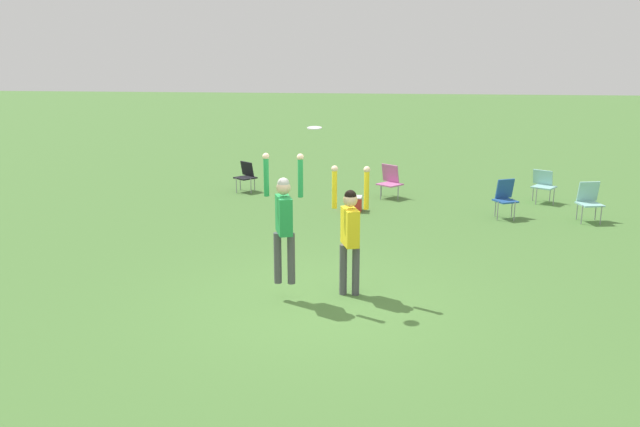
{
  "coord_description": "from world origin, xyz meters",
  "views": [
    {
      "loc": [
        1.25,
        -9.03,
        3.7
      ],
      "look_at": [
        -0.05,
        0.52,
        1.3
      ],
      "focal_mm": 35.0,
      "sensor_mm": 36.0,
      "label": 1
    }
  ],
  "objects_px": {
    "camping_chair_1": "(543,183)",
    "camping_chair_2": "(505,196)",
    "frisbee": "(314,128)",
    "person_defending": "(350,228)",
    "camping_chair_0": "(390,180)",
    "cooler_box": "(354,204)",
    "camping_chair_4": "(246,174)",
    "camping_chair_3": "(589,199)",
    "person_jumping": "(284,216)"
  },
  "relations": [
    {
      "from": "camping_chair_1",
      "to": "camping_chair_2",
      "type": "xyz_separation_m",
      "value": [
        -1.25,
        -1.84,
        0.04
      ]
    },
    {
      "from": "camping_chair_0",
      "to": "camping_chair_2",
      "type": "distance_m",
      "value": 3.37
    },
    {
      "from": "camping_chair_0",
      "to": "camping_chair_2",
      "type": "xyz_separation_m",
      "value": [
        2.77,
        -1.91,
        0.05
      ]
    },
    {
      "from": "person_defending",
      "to": "camping_chair_0",
      "type": "height_order",
      "value": "person_defending"
    },
    {
      "from": "camping_chair_3",
      "to": "cooler_box",
      "type": "bearing_deg",
      "value": -16.32
    },
    {
      "from": "person_jumping",
      "to": "camping_chair_2",
      "type": "distance_m",
      "value": 7.25
    },
    {
      "from": "person_jumping",
      "to": "cooler_box",
      "type": "bearing_deg",
      "value": -25.32
    },
    {
      "from": "person_jumping",
      "to": "camping_chair_0",
      "type": "relative_size",
      "value": 2.32
    },
    {
      "from": "person_defending",
      "to": "cooler_box",
      "type": "relative_size",
      "value": 5.13
    },
    {
      "from": "camping_chair_0",
      "to": "frisbee",
      "type": "bearing_deg",
      "value": 121.53
    },
    {
      "from": "camping_chair_4",
      "to": "cooler_box",
      "type": "xyz_separation_m",
      "value": [
        3.25,
        -1.97,
        -0.3
      ]
    },
    {
      "from": "camping_chair_4",
      "to": "frisbee",
      "type": "bearing_deg",
      "value": 149.76
    },
    {
      "from": "person_jumping",
      "to": "person_defending",
      "type": "distance_m",
      "value": 1.08
    },
    {
      "from": "frisbee",
      "to": "camping_chair_1",
      "type": "height_order",
      "value": "frisbee"
    },
    {
      "from": "camping_chair_1",
      "to": "cooler_box",
      "type": "bearing_deg",
      "value": 52.27
    },
    {
      "from": "person_defending",
      "to": "camping_chair_3",
      "type": "height_order",
      "value": "person_defending"
    },
    {
      "from": "frisbee",
      "to": "camping_chair_3",
      "type": "height_order",
      "value": "frisbee"
    },
    {
      "from": "camping_chair_0",
      "to": "camping_chair_4",
      "type": "distance_m",
      "value": 4.11
    },
    {
      "from": "camping_chair_1",
      "to": "camping_chair_4",
      "type": "height_order",
      "value": "camping_chair_1"
    },
    {
      "from": "camping_chair_0",
      "to": "camping_chair_2",
      "type": "height_order",
      "value": "camping_chair_2"
    },
    {
      "from": "person_jumping",
      "to": "cooler_box",
      "type": "xyz_separation_m",
      "value": [
        0.58,
        6.05,
        -1.18
      ]
    },
    {
      "from": "person_jumping",
      "to": "frisbee",
      "type": "bearing_deg",
      "value": -93.34
    },
    {
      "from": "camping_chair_0",
      "to": "person_defending",
      "type": "bearing_deg",
      "value": 125.37
    },
    {
      "from": "person_defending",
      "to": "camping_chair_2",
      "type": "relative_size",
      "value": 2.28
    },
    {
      "from": "camping_chair_3",
      "to": "person_defending",
      "type": "bearing_deg",
      "value": 33.23
    },
    {
      "from": "person_defending",
      "to": "camping_chair_0",
      "type": "distance_m",
      "value": 7.45
    },
    {
      "from": "camping_chair_4",
      "to": "camping_chair_3",
      "type": "bearing_deg",
      "value": -156.21
    },
    {
      "from": "person_defending",
      "to": "camping_chair_4",
      "type": "relative_size",
      "value": 2.53
    },
    {
      "from": "camping_chair_2",
      "to": "cooler_box",
      "type": "bearing_deg",
      "value": -30.44
    },
    {
      "from": "frisbee",
      "to": "camping_chair_0",
      "type": "bearing_deg",
      "value": 82.72
    },
    {
      "from": "camping_chair_3",
      "to": "camping_chair_1",
      "type": "bearing_deg",
      "value": -85.27
    },
    {
      "from": "camping_chair_3",
      "to": "camping_chair_4",
      "type": "distance_m",
      "value": 9.04
    },
    {
      "from": "person_jumping",
      "to": "camping_chair_3",
      "type": "distance_m",
      "value": 8.44
    },
    {
      "from": "person_defending",
      "to": "frisbee",
      "type": "relative_size",
      "value": 9.47
    },
    {
      "from": "camping_chair_2",
      "to": "person_defending",
      "type": "bearing_deg",
      "value": 32.31
    },
    {
      "from": "camping_chair_1",
      "to": "camping_chair_4",
      "type": "relative_size",
      "value": 1.01
    },
    {
      "from": "camping_chair_1",
      "to": "person_defending",
      "type": "bearing_deg",
      "value": 92.28
    },
    {
      "from": "person_jumping",
      "to": "camping_chair_3",
      "type": "relative_size",
      "value": 2.22
    },
    {
      "from": "camping_chair_1",
      "to": "cooler_box",
      "type": "height_order",
      "value": "camping_chair_1"
    },
    {
      "from": "cooler_box",
      "to": "frisbee",
      "type": "bearing_deg",
      "value": -91.19
    },
    {
      "from": "camping_chair_4",
      "to": "camping_chair_0",
      "type": "bearing_deg",
      "value": -145.43
    },
    {
      "from": "camping_chair_2",
      "to": "frisbee",
      "type": "bearing_deg",
      "value": 29.4
    },
    {
      "from": "camping_chair_0",
      "to": "cooler_box",
      "type": "bearing_deg",
      "value": 102.4
    },
    {
      "from": "person_jumping",
      "to": "camping_chair_4",
      "type": "height_order",
      "value": "person_jumping"
    },
    {
      "from": "camping_chair_4",
      "to": "person_defending",
      "type": "bearing_deg",
      "value": 153.64
    },
    {
      "from": "person_defending",
      "to": "camping_chair_1",
      "type": "xyz_separation_m",
      "value": [
        4.47,
        7.34,
        -0.61
      ]
    },
    {
      "from": "frisbee",
      "to": "camping_chair_4",
      "type": "distance_m",
      "value": 8.77
    },
    {
      "from": "frisbee",
      "to": "camping_chair_1",
      "type": "xyz_separation_m",
      "value": [
        5.0,
        7.56,
        -2.19
      ]
    },
    {
      "from": "cooler_box",
      "to": "camping_chair_4",
      "type": "bearing_deg",
      "value": 148.71
    },
    {
      "from": "person_defending",
      "to": "frisbee",
      "type": "bearing_deg",
      "value": -87.24
    }
  ]
}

